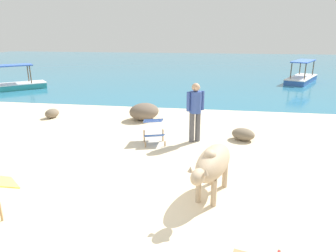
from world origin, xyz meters
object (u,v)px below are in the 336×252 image
at_px(boat_blue, 301,78).
at_px(boat_teal, 8,85).
at_px(deck_chair_near, 154,129).
at_px(person_standing, 195,108).
at_px(cow, 212,164).

bearing_deg(boat_blue, boat_teal, 134.57).
height_order(deck_chair_near, boat_blue, boat_blue).
xyz_separation_m(boat_teal, boat_blue, (15.90, 5.12, 0.00)).
height_order(deck_chair_near, person_standing, person_standing).
bearing_deg(deck_chair_near, boat_teal, -143.43).
relative_size(deck_chair_near, boat_blue, 0.23).
xyz_separation_m(cow, boat_teal, (-10.74, 9.29, -0.39)).
bearing_deg(boat_blue, deck_chair_near, 176.84).
bearing_deg(boat_teal, person_standing, 106.37).
relative_size(deck_chair_near, person_standing, 0.55).
xyz_separation_m(deck_chair_near, boat_teal, (-9.13, 6.66, -0.13)).
relative_size(person_standing, boat_teal, 0.46).
distance_m(boat_teal, boat_blue, 16.70).
relative_size(cow, person_standing, 1.07).
relative_size(person_standing, boat_blue, 0.43).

